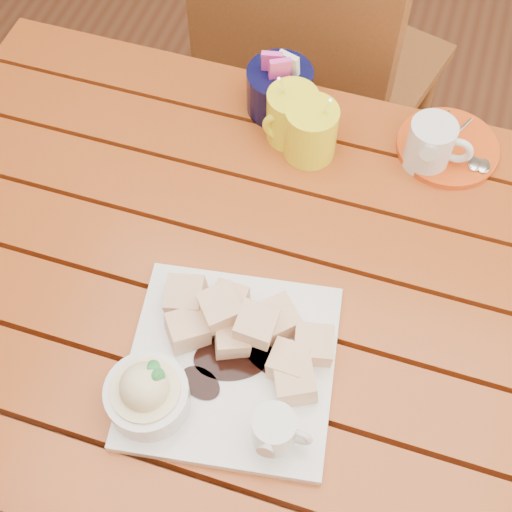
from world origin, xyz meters
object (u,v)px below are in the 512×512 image
(coffee_mug_left, at_px, (309,131))
(chair_far, at_px, (311,72))
(dessert_plate, at_px, (215,367))
(coffee_mug_right, at_px, (294,115))
(orange_saucer, at_px, (448,148))
(table, at_px, (267,317))

(coffee_mug_left, distance_m, chair_far, 0.49)
(coffee_mug_left, height_order, chair_far, chair_far)
(coffee_mug_left, bearing_deg, chair_far, 96.49)
(dessert_plate, relative_size, coffee_mug_left, 2.21)
(coffee_mug_right, relative_size, orange_saucer, 0.83)
(table, relative_size, chair_far, 1.28)
(orange_saucer, height_order, chair_far, chair_far)
(dessert_plate, distance_m, chair_far, 0.85)
(chair_far, bearing_deg, table, 113.77)
(coffee_mug_right, relative_size, chair_far, 0.14)
(table, height_order, chair_far, chair_far)
(coffee_mug_left, distance_m, orange_saucer, 0.23)
(coffee_mug_right, bearing_deg, chair_far, 88.25)
(coffee_mug_right, distance_m, orange_saucer, 0.25)
(coffee_mug_left, height_order, orange_saucer, coffee_mug_left)
(chair_far, bearing_deg, orange_saucer, 147.65)
(table, height_order, dessert_plate, dessert_plate)
(dessert_plate, bearing_deg, coffee_mug_right, 92.70)
(table, relative_size, coffee_mug_right, 8.87)
(table, bearing_deg, coffee_mug_left, 92.80)
(coffee_mug_right, distance_m, chair_far, 0.47)
(orange_saucer, bearing_deg, coffee_mug_left, -162.12)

